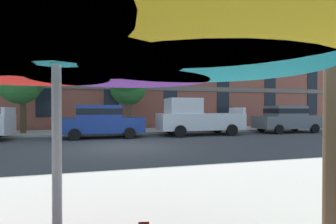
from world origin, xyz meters
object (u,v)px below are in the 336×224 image
sedan_blue (102,120)px  pickup_white_midblock (197,118)px  street_tree_left (22,82)px  patio_umbrella (56,25)px  street_tree_middle (128,85)px  sedan_gray (287,118)px

sedan_blue → pickup_white_midblock: (5.52, 0.00, 0.08)m
street_tree_left → patio_umbrella: street_tree_left is taller
street_tree_left → street_tree_middle: size_ratio=0.96×
sedan_blue → street_tree_middle: street_tree_middle is taller
street_tree_middle → street_tree_left: bearing=-175.9°
sedan_blue → sedan_gray: same height
pickup_white_midblock → street_tree_left: size_ratio=1.18×
pickup_white_midblock → sedan_gray: 6.42m
sedan_blue → patio_umbrella: bearing=-92.2°
sedan_gray → street_tree_middle: (-10.16, 3.14, 2.23)m
sedan_blue → pickup_white_midblock: pickup_white_midblock is taller
street_tree_left → street_tree_middle: street_tree_middle is taller
sedan_blue → street_tree_left: (-4.56, 2.69, 2.23)m
pickup_white_midblock → street_tree_left: 10.65m
sedan_blue → sedan_gray: size_ratio=1.00×
street_tree_left → patio_umbrella: 15.95m
sedan_gray → street_tree_left: size_ratio=1.02×
street_tree_left → patio_umbrella: (4.07, -15.39, -1.07)m
sedan_gray → street_tree_middle: 10.87m
street_tree_left → patio_umbrella: bearing=-75.2°
patio_umbrella → street_tree_middle: bearing=81.9°
sedan_blue → street_tree_middle: bearing=60.5°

